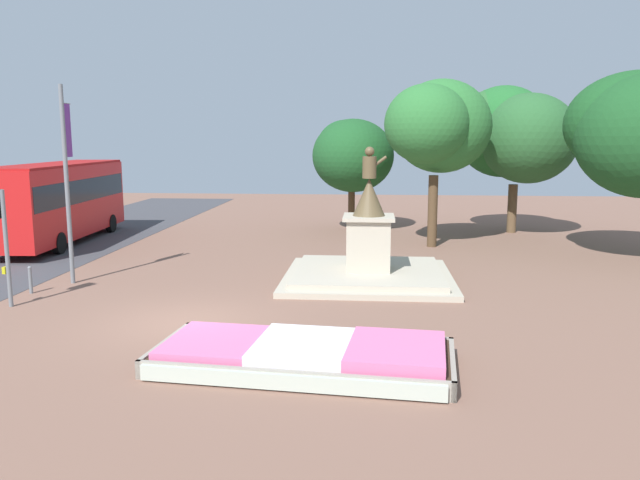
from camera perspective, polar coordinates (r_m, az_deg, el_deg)
The scene contains 10 objects.
ground_plane at distance 16.68m, azimuth -12.23°, elevation -7.36°, with size 75.39×75.39×0.00m, color brown.
flower_planter at distance 13.18m, azimuth -1.22°, elevation -10.52°, with size 6.46×3.36×0.58m.
statue_monument at distance 20.99m, azimuth 4.43°, elevation -1.67°, with size 5.59×5.59×4.45m.
traffic_light_mid_block at distance 19.47m, azimuth -27.12°, elevation 1.13°, with size 0.42×0.31×3.32m.
banner_pole at distance 21.73m, azimuth -22.13°, elevation 5.19°, with size 0.14×0.72×6.40m.
city_bus at distance 30.58m, azimuth -22.71°, elevation 3.58°, with size 2.97×10.25×3.61m.
kerb_bollard_north at distance 21.12m, azimuth -24.96°, elevation -3.26°, with size 0.12×0.12×0.86m.
park_tree_behind_statue at distance 32.00m, azimuth 2.86°, elevation 7.85°, with size 4.14×4.54×5.70m.
park_tree_far_right at distance 28.00m, azimuth 10.55°, elevation 10.23°, with size 4.74×4.69×7.29m.
park_tree_street_side at distance 32.70m, azimuth 16.95°, elevation 9.28°, with size 5.74×6.16×7.33m.
Camera 1 is at (4.77, -15.28, 4.71)m, focal length 35.00 mm.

